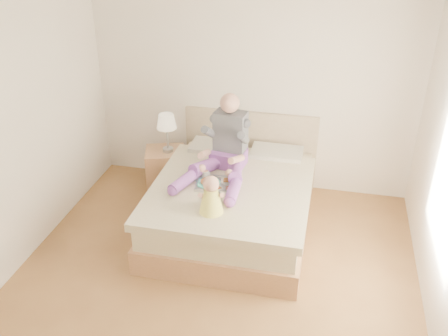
% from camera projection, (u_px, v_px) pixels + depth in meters
% --- Properties ---
extents(room, '(4.02, 4.22, 2.71)m').
position_uv_depth(room, '(219.00, 148.00, 4.19)').
color(room, brown).
rests_on(room, ground).
extents(bed, '(1.70, 2.18, 1.00)m').
position_uv_depth(bed, '(234.00, 200.00, 5.69)').
color(bed, '#966A46').
rests_on(bed, ground).
extents(nightstand, '(0.58, 0.54, 0.58)m').
position_uv_depth(nightstand, '(166.00, 171.00, 6.34)').
color(nightstand, '#966A46').
rests_on(nightstand, ground).
extents(lamp, '(0.24, 0.24, 0.49)m').
position_uv_depth(lamp, '(167.00, 124.00, 6.01)').
color(lamp, '#ABADB1').
rests_on(lamp, nightstand).
extents(adult, '(0.75, 1.12, 0.90)m').
position_uv_depth(adult, '(225.00, 149.00, 5.58)').
color(adult, '#793D9A').
rests_on(adult, bed).
extents(tray, '(0.46, 0.38, 0.12)m').
position_uv_depth(tray, '(216.00, 182.00, 5.41)').
color(tray, '#ABADB1').
rests_on(tray, bed).
extents(baby, '(0.27, 0.36, 0.40)m').
position_uv_depth(baby, '(211.00, 197.00, 4.88)').
color(baby, '#F3EC4D').
rests_on(baby, bed).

